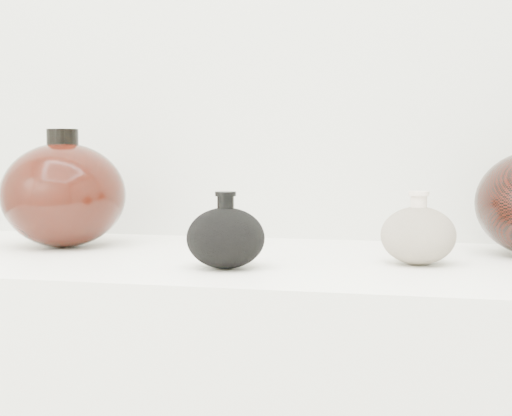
# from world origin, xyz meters

# --- Properties ---
(black_gourd_vase) EXTENTS (0.14, 0.14, 0.11)m
(black_gourd_vase) POSITION_xyz_m (-0.02, 0.84, 0.94)
(black_gourd_vase) COLOR black
(black_gourd_vase) RESTS_ON display_counter
(cream_gourd_vase) EXTENTS (0.11, 0.11, 0.11)m
(cream_gourd_vase) POSITION_xyz_m (0.24, 0.94, 0.94)
(cream_gourd_vase) COLOR #BCAD92
(cream_gourd_vase) RESTS_ON display_counter
(left_round_pot) EXTENTS (0.27, 0.27, 0.20)m
(left_round_pot) POSITION_xyz_m (-0.35, 1.00, 0.99)
(left_round_pot) COLOR black
(left_round_pot) RESTS_ON display_counter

